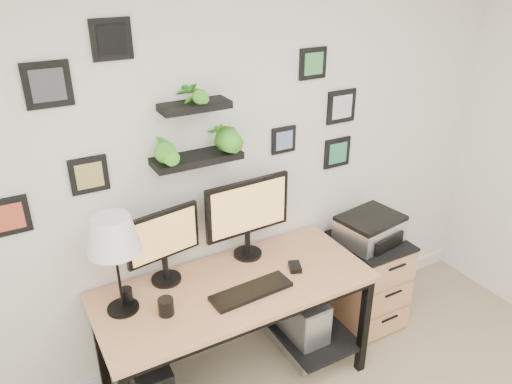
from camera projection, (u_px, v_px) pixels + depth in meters
room at (242, 330)px, 3.55m from camera, size 4.00×4.00×4.00m
desk at (238, 297)px, 2.97m from camera, size 1.60×0.70×0.75m
monitor_left at (163, 242)px, 2.79m from camera, size 0.44×0.20×0.45m
monitor_right at (248, 212)px, 3.02m from camera, size 0.56×0.19×0.52m
keyboard at (251, 291)px, 2.80m from camera, size 0.48×0.18×0.02m
mouse at (295, 267)px, 3.01m from camera, size 0.10×0.12×0.03m
table_lamp at (113, 237)px, 2.48m from camera, size 0.28×0.28×0.56m
mug at (166, 307)px, 2.62m from camera, size 0.08×0.08×0.09m
pen_cup at (127, 295)px, 2.71m from camera, size 0.07×0.07×0.09m
pc_tower_black at (149, 384)px, 2.88m from camera, size 0.22×0.46×0.45m
pc_tower_grey at (297, 322)px, 3.35m from camera, size 0.22×0.49×0.48m
file_cabinet at (367, 280)px, 3.62m from camera, size 0.43×0.53×0.67m
printer at (370, 229)px, 3.42m from camera, size 0.46×0.39×0.19m
wall_decor at (200, 125)px, 2.70m from camera, size 2.23×0.18×1.04m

